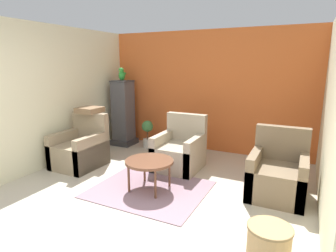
% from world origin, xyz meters
% --- Properties ---
extents(ground_plane, '(20.00, 20.00, 0.00)m').
position_xyz_m(ground_plane, '(0.00, 0.00, 0.00)').
color(ground_plane, beige).
rests_on(ground_plane, ground).
extents(wall_back_accent, '(4.56, 0.06, 2.56)m').
position_xyz_m(wall_back_accent, '(0.00, 3.68, 1.28)').
color(wall_back_accent, orange).
rests_on(wall_back_accent, ground_plane).
extents(wall_left, '(0.06, 3.65, 2.56)m').
position_xyz_m(wall_left, '(-2.25, 1.83, 1.28)').
color(wall_left, beige).
rests_on(wall_left, ground_plane).
extents(wall_right, '(0.06, 3.65, 2.56)m').
position_xyz_m(wall_right, '(2.25, 1.83, 1.28)').
color(wall_right, beige).
rests_on(wall_right, ground_plane).
extents(area_rug, '(1.66, 1.42, 0.01)m').
position_xyz_m(area_rug, '(-0.06, 1.32, 0.01)').
color(area_rug, gray).
rests_on(area_rug, ground_plane).
extents(coffee_table, '(0.72, 0.72, 0.47)m').
position_xyz_m(coffee_table, '(-0.06, 1.32, 0.43)').
color(coffee_table, brown).
rests_on(coffee_table, ground_plane).
extents(armchair_left, '(0.76, 0.85, 0.96)m').
position_xyz_m(armchair_left, '(-1.72, 1.63, 0.31)').
color(armchair_left, '#9E896B').
rests_on(armchair_left, ground_plane).
extents(armchair_right, '(0.76, 0.85, 0.96)m').
position_xyz_m(armchair_right, '(1.68, 1.99, 0.31)').
color(armchair_right, '#7A664C').
rests_on(armchair_right, ground_plane).
extents(armchair_middle, '(0.76, 0.85, 0.96)m').
position_xyz_m(armchair_middle, '(-0.02, 2.35, 0.31)').
color(armchair_middle, tan).
rests_on(armchair_middle, ground_plane).
extents(birdcage, '(0.50, 0.50, 1.49)m').
position_xyz_m(birdcage, '(-1.84, 3.19, 0.72)').
color(birdcage, '#353539').
rests_on(birdcage, ground_plane).
extents(parrot, '(0.13, 0.24, 0.29)m').
position_xyz_m(parrot, '(-1.84, 3.19, 1.63)').
color(parrot, green).
rests_on(parrot, birdcage).
extents(potted_plant, '(0.28, 0.25, 0.62)m').
position_xyz_m(potted_plant, '(-1.20, 3.20, 0.37)').
color(potted_plant, beige).
rests_on(potted_plant, ground_plane).
extents(wicker_basket, '(0.44, 0.44, 0.32)m').
position_xyz_m(wicker_basket, '(1.75, 0.55, 0.17)').
color(wicker_basket, tan).
rests_on(wicker_basket, ground_plane).
extents(throw_pillow, '(0.41, 0.41, 0.10)m').
position_xyz_m(throw_pillow, '(-1.72, 1.95, 1.01)').
color(throw_pillow, '#846647').
rests_on(throw_pillow, armchair_left).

